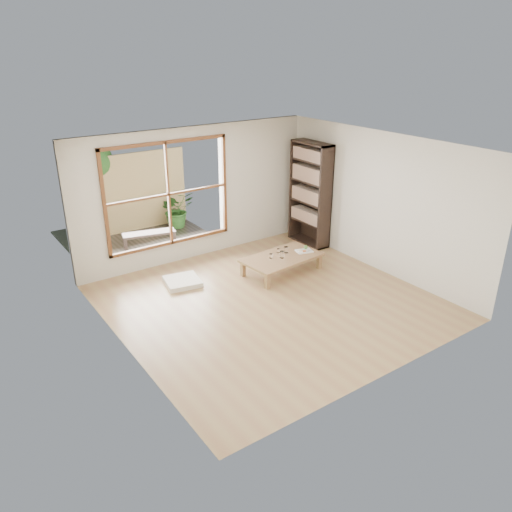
{
  "coord_description": "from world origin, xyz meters",
  "views": [
    {
      "loc": [
        -4.45,
        -5.96,
        4.04
      ],
      "look_at": [
        0.2,
        0.68,
        0.55
      ],
      "focal_mm": 35.0,
      "sensor_mm": 36.0,
      "label": 1
    }
  ],
  "objects_px": {
    "low_table": "(282,258)",
    "food_tray": "(304,250)",
    "bookshelf": "(310,194)",
    "garden_bench": "(149,235)"
  },
  "relations": [
    {
      "from": "food_tray",
      "to": "garden_bench",
      "type": "bearing_deg",
      "value": 143.86
    },
    {
      "from": "food_tray",
      "to": "bookshelf",
      "type": "bearing_deg",
      "value": 60.66
    },
    {
      "from": "low_table",
      "to": "food_tray",
      "type": "relative_size",
      "value": 4.4
    },
    {
      "from": "low_table",
      "to": "bookshelf",
      "type": "bearing_deg",
      "value": 26.65
    },
    {
      "from": "bookshelf",
      "to": "garden_bench",
      "type": "bearing_deg",
      "value": 151.17
    },
    {
      "from": "bookshelf",
      "to": "garden_bench",
      "type": "distance_m",
      "value": 3.5
    },
    {
      "from": "low_table",
      "to": "bookshelf",
      "type": "distance_m",
      "value": 1.86
    },
    {
      "from": "low_table",
      "to": "garden_bench",
      "type": "height_order",
      "value": "garden_bench"
    },
    {
      "from": "food_tray",
      "to": "low_table",
      "type": "bearing_deg",
      "value": -169.96
    },
    {
      "from": "low_table",
      "to": "bookshelf",
      "type": "relative_size",
      "value": 0.71
    }
  ]
}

